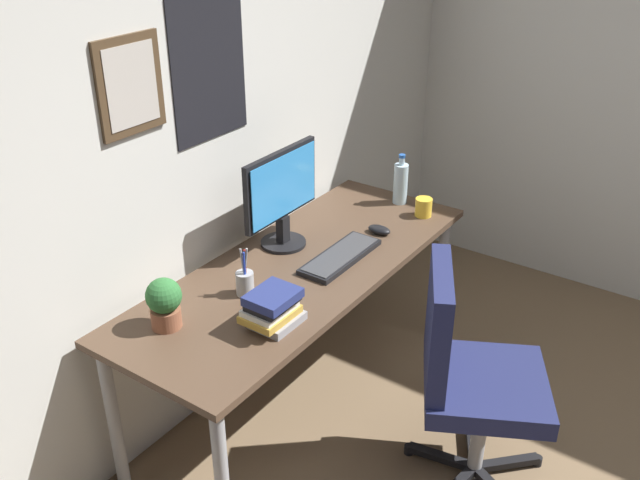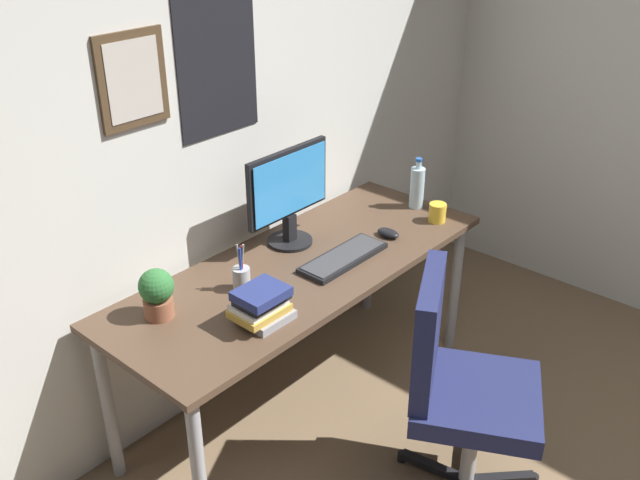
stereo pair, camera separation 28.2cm
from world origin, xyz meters
name	(u,v)px [view 1 (the left image)]	position (x,y,z in m)	size (l,w,h in m)	color
wall_back	(167,137)	(0.00, 2.15, 1.30)	(4.40, 0.10, 2.60)	silver
desk	(301,281)	(0.28, 1.74, 0.66)	(1.77, 0.67, 0.74)	#4C3828
office_chair	(466,370)	(0.29, 0.97, 0.53)	(0.62, 0.62, 0.95)	#1E234C
monitor	(282,194)	(0.39, 1.91, 0.98)	(0.46, 0.20, 0.43)	black
keyboard	(340,256)	(0.43, 1.63, 0.75)	(0.43, 0.15, 0.03)	black
computer_mouse	(379,230)	(0.73, 1.62, 0.76)	(0.06, 0.11, 0.04)	black
water_bottle	(401,183)	(1.07, 1.71, 0.84)	(0.07, 0.07, 0.25)	silver
coffee_mug_near	(424,207)	(1.01, 1.54, 0.78)	(0.12, 0.08, 0.09)	yellow
potted_plant	(164,302)	(-0.35, 1.87, 0.84)	(0.13, 0.13, 0.19)	brown
pen_cup	(245,282)	(-0.02, 1.78, 0.79)	(0.07, 0.07, 0.20)	#9EA0A5
book_stack_left	(273,308)	(-0.12, 1.56, 0.81)	(0.21, 0.17, 0.15)	gray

